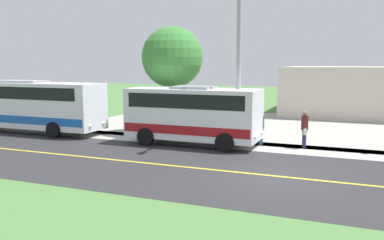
# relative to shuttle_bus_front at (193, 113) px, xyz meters

# --- Properties ---
(ground_plane) EXTENTS (120.00, 120.00, 0.00)m
(ground_plane) POSITION_rel_shuttle_bus_front_xyz_m (4.54, 5.01, -1.63)
(ground_plane) COLOR #477238
(road_surface) EXTENTS (8.00, 100.00, 0.01)m
(road_surface) POSITION_rel_shuttle_bus_front_xyz_m (4.54, 5.01, -1.63)
(road_surface) COLOR #28282B
(road_surface) RESTS_ON ground
(sidewalk) EXTENTS (2.40, 100.00, 0.01)m
(sidewalk) POSITION_rel_shuttle_bus_front_xyz_m (-0.66, 5.01, -1.63)
(sidewalk) COLOR #9E9991
(sidewalk) RESTS_ON ground
(parking_lot_surface) EXTENTS (14.00, 36.00, 0.01)m
(parking_lot_surface) POSITION_rel_shuttle_bus_front_xyz_m (-7.86, 8.01, -1.63)
(parking_lot_surface) COLOR #9E9991
(parking_lot_surface) RESTS_ON ground
(road_centre_line) EXTENTS (0.16, 100.00, 0.00)m
(road_centre_line) POSITION_rel_shuttle_bus_front_xyz_m (4.54, 5.01, -1.62)
(road_centre_line) COLOR gold
(road_centre_line) RESTS_ON ground
(shuttle_bus_front) EXTENTS (2.73, 6.83, 2.97)m
(shuttle_bus_front) POSITION_rel_shuttle_bus_front_xyz_m (0.00, 0.00, 0.00)
(shuttle_bus_front) COLOR white
(shuttle_bus_front) RESTS_ON ground
(transit_bus_rear) EXTENTS (2.57, 10.91, 3.10)m
(transit_bus_rear) POSITION_rel_shuttle_bus_front_xyz_m (0.08, -11.21, 0.07)
(transit_bus_rear) COLOR white
(transit_bus_rear) RESTS_ON ground
(pedestrian_with_bags) EXTENTS (0.72, 0.34, 1.83)m
(pedestrian_with_bags) POSITION_rel_shuttle_bus_front_xyz_m (-1.14, 5.40, -0.64)
(pedestrian_with_bags) COLOR #1E2347
(pedestrian_with_bags) RESTS_ON ground
(pedestrian_waiting) EXTENTS (0.72, 0.34, 1.72)m
(pedestrian_waiting) POSITION_rel_shuttle_bus_front_xyz_m (-1.18, 3.24, -0.71)
(pedestrian_waiting) COLOR #335972
(pedestrian_waiting) RESTS_ON ground
(street_light_pole) EXTENTS (1.97, 0.24, 8.20)m
(street_light_pole) POSITION_rel_shuttle_bus_front_xyz_m (-0.34, 2.21, 2.88)
(street_light_pole) COLOR #9E9EA3
(street_light_pole) RESTS_ON ground
(tree_curbside) EXTENTS (3.59, 3.59, 6.27)m
(tree_curbside) POSITION_rel_shuttle_bus_front_xyz_m (-2.86, -2.46, 2.82)
(tree_curbside) COLOR brown
(tree_curbside) RESTS_ON ground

